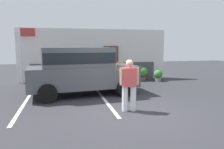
{
  "coord_description": "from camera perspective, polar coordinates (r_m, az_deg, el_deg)",
  "views": [
    {
      "loc": [
        -2.0,
        -6.46,
        2.12
      ],
      "look_at": [
        -0.19,
        1.2,
        1.05
      ],
      "focal_mm": 34.0,
      "sensor_mm": 36.0,
      "label": 1
    }
  ],
  "objects": [
    {
      "name": "parking_stripe_0",
      "position": [
        8.36,
        -22.7,
        -7.55
      ],
      "size": [
        0.12,
        4.4,
        0.01
      ],
      "primitive_type": "cube",
      "color": "silver",
      "rests_on": "ground_plane"
    },
    {
      "name": "flag_pole",
      "position": [
        12.63,
        -22.52,
        7.35
      ],
      "size": [
        0.8,
        0.07,
        3.13
      ],
      "color": "silver",
      "rests_on": "ground_plane"
    },
    {
      "name": "house_frontage",
      "position": [
        13.05,
        -4.47,
        4.84
      ],
      "size": [
        8.98,
        0.4,
        3.12
      ],
      "color": "white",
      "rests_on": "ground_plane"
    },
    {
      "name": "potted_plant_by_porch",
      "position": [
        13.06,
        8.15,
        0.44
      ],
      "size": [
        0.65,
        0.65,
        0.86
      ],
      "color": "brown",
      "rests_on": "ground_plane"
    },
    {
      "name": "potted_plant_secondary",
      "position": [
        13.01,
        12.28,
        -0.12
      ],
      "size": [
        0.52,
        0.52,
        0.69
      ],
      "color": "gray",
      "rests_on": "ground_plane"
    },
    {
      "name": "tennis_player_man",
      "position": [
        6.88,
        4.61,
        -2.68
      ],
      "size": [
        0.76,
        0.3,
        1.68
      ],
      "rotation": [
        0.0,
        0.0,
        3.05
      ],
      "color": "white",
      "rests_on": "ground_plane"
    },
    {
      "name": "ground_plane",
      "position": [
        7.09,
        3.75,
        -9.68
      ],
      "size": [
        40.0,
        40.0,
        0.0
      ],
      "primitive_type": "plane",
      "color": "#2D2D33"
    },
    {
      "name": "parking_stripe_1",
      "position": [
        8.39,
        -1.94,
        -6.88
      ],
      "size": [
        0.12,
        4.4,
        0.01
      ],
      "primitive_type": "cube",
      "color": "silver",
      "rests_on": "ground_plane"
    },
    {
      "name": "parked_suv",
      "position": [
        9.22,
        -8.43,
        1.59
      ],
      "size": [
        4.78,
        2.56,
        2.05
      ],
      "rotation": [
        0.0,
        0.0,
        0.11
      ],
      "color": "#4C4F54",
      "rests_on": "ground_plane"
    }
  ]
}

